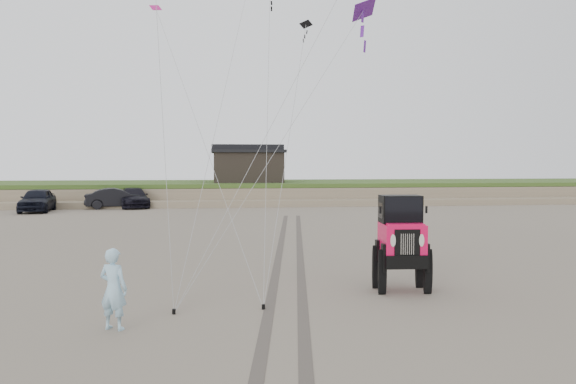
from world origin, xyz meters
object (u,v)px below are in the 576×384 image
at_px(man, 113,289).
at_px(truck_c, 134,198).
at_px(truck_b, 117,198).
at_px(truck_a, 37,200).
at_px(cabin, 248,165).
at_px(jeep, 402,253).

bearing_deg(man, truck_c, -58.05).
bearing_deg(truck_b, truck_a, 102.65).
height_order(cabin, man, cabin).
bearing_deg(cabin, truck_a, -150.11).
xyz_separation_m(truck_a, truck_c, (6.17, 2.98, -0.08)).
bearing_deg(truck_b, jeep, -167.10).
height_order(truck_a, truck_b, truck_a).
height_order(truck_b, jeep, jeep).
relative_size(truck_b, man, 2.72).
distance_m(truck_a, truck_b, 5.50).
xyz_separation_m(truck_c, jeep, (11.30, -29.92, 0.28)).
bearing_deg(truck_b, cabin, -67.14).
relative_size(truck_a, jeep, 0.88).
height_order(truck_a, jeep, jeep).
bearing_deg(man, truck_b, -55.90).
height_order(truck_c, jeep, jeep).
height_order(jeep, man, jeep).
bearing_deg(jeep, cabin, 97.43).
height_order(cabin, truck_a, cabin).
bearing_deg(cabin, truck_b, -146.95).
bearing_deg(truck_c, man, -96.07).
bearing_deg(truck_a, truck_c, 20.70).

